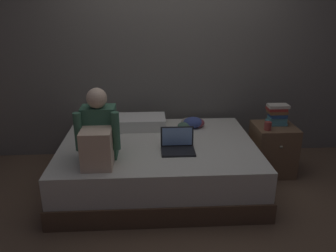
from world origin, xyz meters
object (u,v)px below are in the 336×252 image
object	(u,v)px
bed	(158,164)
book_stack	(277,114)
clothes_pile	(192,123)
person_sitting	(98,135)
mug	(268,126)
pillow	(141,122)
nightstand	(273,149)
laptop	(178,145)

from	to	relation	value
bed	book_stack	xyz separation A→B (m)	(1.32, 0.27, 0.44)
clothes_pile	person_sitting	bearing A→B (deg)	-139.12
mug	pillow	bearing A→B (deg)	165.69
nightstand	mug	world-z (taller)	mug
bed	nightstand	world-z (taller)	nightstand
laptop	clothes_pile	distance (m)	0.67
laptop	pillow	distance (m)	0.76
person_sitting	laptop	size ratio (longest dim) A/B	2.05
book_stack	clothes_pile	distance (m)	0.95
book_stack	pillow	bearing A→B (deg)	173.23
nightstand	clothes_pile	size ratio (longest dim) A/B	1.78
book_stack	clothes_pile	size ratio (longest dim) A/B	0.73
bed	pillow	bearing A→B (deg)	112.02
mug	clothes_pile	world-z (taller)	mug
pillow	mug	size ratio (longest dim) A/B	6.22
bed	clothes_pile	xyz separation A→B (m)	(0.40, 0.42, 0.30)
mug	nightstand	bearing A→B (deg)	42.69
nightstand	laptop	distance (m)	1.23
bed	clothes_pile	world-z (taller)	clothes_pile
bed	person_sitting	xyz separation A→B (m)	(-0.53, -0.38, 0.50)
book_stack	clothes_pile	xyz separation A→B (m)	(-0.92, 0.15, -0.14)
laptop	pillow	world-z (taller)	laptop
nightstand	bed	bearing A→B (deg)	-170.18
person_sitting	laptop	xyz separation A→B (m)	(0.72, 0.17, -0.20)
bed	nightstand	distance (m)	1.32
laptop	bed	bearing A→B (deg)	131.11
pillow	clothes_pile	bearing A→B (deg)	-2.48
pillow	mug	distance (m)	1.40
nightstand	pillow	xyz separation A→B (m)	(-1.48, 0.22, 0.27)
laptop	mug	distance (m)	1.04
nightstand	person_sitting	bearing A→B (deg)	-161.61
laptop	pillow	bearing A→B (deg)	118.98
laptop	mug	size ratio (longest dim) A/B	3.56
nightstand	mug	distance (m)	0.37
person_sitting	bed	bearing A→B (deg)	35.77
nightstand	clothes_pile	world-z (taller)	clothes_pile
laptop	pillow	size ratio (longest dim) A/B	0.57
book_stack	mug	bearing A→B (deg)	-132.86
bed	clothes_pile	size ratio (longest dim) A/B	6.35
mug	laptop	bearing A→B (deg)	-162.24
pillow	person_sitting	bearing A→B (deg)	-112.85
bed	book_stack	bearing A→B (deg)	11.58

